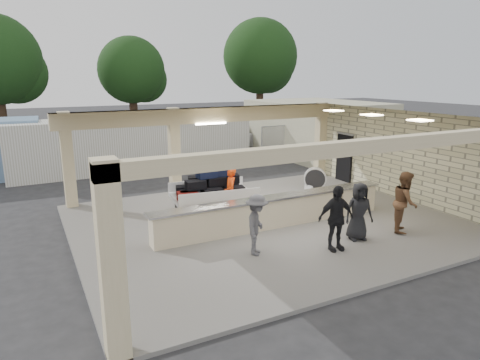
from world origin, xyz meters
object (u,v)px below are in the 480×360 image
passenger_c (257,225)px  car_white_b (313,133)px  passenger_a (405,202)px  baggage_counter (275,211)px  drum_fan (315,179)px  passenger_d (359,211)px  car_white_a (246,136)px  baggage_handler (230,193)px  luggage_cart (211,190)px  container_white (136,143)px  passenger_b (336,218)px  car_dark (217,135)px

passenger_c → car_white_b: passenger_c is taller
passenger_a → baggage_counter: bearing=101.5°
drum_fan → car_white_b: (8.14, 11.07, 0.13)m
baggage_counter → passenger_d: size_ratio=4.82×
passenger_c → car_white_a: passenger_c is taller
drum_fan → baggage_handler: bearing=-126.0°
passenger_d → luggage_cart: bearing=142.5°
baggage_handler → container_white: 9.85m
baggage_counter → container_white: (-1.63, 11.17, 0.75)m
drum_fan → passenger_b: (-3.20, -5.17, 0.37)m
drum_fan → car_white_a: car_white_a is taller
passenger_c → container_white: container_white is taller
passenger_d → container_white: bearing=120.2°
car_white_b → passenger_b: bearing=136.1°
luggage_cart → passenger_b: size_ratio=1.62×
luggage_cart → passenger_b: (1.81, -4.34, 0.04)m
container_white → passenger_c: bearing=-91.3°
baggage_handler → passenger_a: (4.19, -3.54, 0.06)m
passenger_c → car_dark: size_ratio=0.37×
container_white → baggage_handler: bearing=-87.2°
baggage_counter → passenger_b: size_ratio=4.49×
luggage_cart → passenger_c: size_ratio=1.78×
baggage_handler → passenger_d: (2.48, -3.41, -0.03)m
drum_fan → passenger_d: passenger_d is taller
passenger_d → container_white: (-3.21, 13.23, 0.38)m
car_white_b → container_white: 13.72m
luggage_cart → car_dark: (6.64, 14.23, -0.23)m
drum_fan → passenger_b: 6.09m
baggage_counter → car_white_a: (6.60, 14.43, 0.21)m
passenger_a → passenger_c: (-4.87, 0.53, -0.11)m
car_dark → baggage_handler: bearing=-169.4°
baggage_handler → passenger_b: size_ratio=0.96×
luggage_cart → container_white: bearing=98.8°
car_dark → container_white: container_white is taller
car_white_a → car_dark: bearing=33.5°
car_dark → passenger_b: bearing=-161.3°
passenger_d → drum_fan: bearing=83.2°
baggage_handler → passenger_c: 3.08m
luggage_cart → passenger_d: bearing=-47.0°
luggage_cart → passenger_a: bearing=-34.8°
passenger_c → drum_fan: bearing=-11.0°
luggage_cart → passenger_a: size_ratio=1.58×
drum_fan → passenger_d: 5.29m
drum_fan → car_white_a: bearing=112.3°
passenger_b → passenger_d: (1.10, 0.32, -0.06)m
luggage_cart → car_white_b: (13.15, 11.89, -0.20)m
car_white_a → car_dark: (-1.30, 1.77, -0.06)m
baggage_handler → container_white: (-0.73, 9.82, 0.35)m
car_dark → passenger_a: bearing=-153.0°
car_dark → passenger_c: bearing=-167.8°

